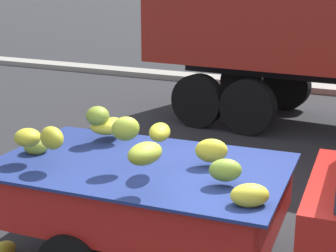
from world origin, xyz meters
TOP-DOWN VIEW (x-y plane):
  - fallen_banana_bunch_near_tailgate at (-2.23, -0.63)m, footprint 0.27×0.41m

SIDE VIEW (x-z plane):
  - fallen_banana_bunch_near_tailgate at x=-2.23m, z-range 0.00..0.19m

